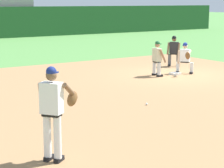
{
  "coord_description": "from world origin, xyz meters",
  "views": [
    {
      "loc": [
        -12.15,
        -13.76,
        3.06
      ],
      "look_at": [
        -6.11,
        -4.49,
        0.95
      ],
      "focal_mm": 70.0,
      "sensor_mm": 36.0,
      "label": 1
    }
  ],
  "objects": [
    {
      "name": "umpire",
      "position": [
        1.53,
        1.87,
        0.79
      ],
      "size": [
        0.66,
        0.68,
        1.46
      ],
      "color": "black",
      "rests_on": "ground"
    },
    {
      "name": "outfield_wall",
      "position": [
        0.0,
        22.0,
        1.3
      ],
      "size": [
        48.0,
        0.5,
        2.6
      ],
      "color": "#1E4C23",
      "rests_on": "ground"
    },
    {
      "name": "pitcher",
      "position": [
        -8.69,
        -6.4,
        1.06
      ],
      "size": [
        0.85,
        0.57,
        1.86
      ],
      "color": "black",
      "rests_on": "ground"
    },
    {
      "name": "baseball",
      "position": [
        -4.36,
        -3.71,
        0.04
      ],
      "size": [
        0.07,
        0.07,
        0.07
      ],
      "primitive_type": "sphere",
      "color": "white",
      "rests_on": "ground"
    },
    {
      "name": "first_base_bag",
      "position": [
        0.0,
        0.0,
        0.04
      ],
      "size": [
        0.38,
        0.38,
        0.09
      ],
      "primitive_type": "cube",
      "color": "white",
      "rests_on": "ground"
    },
    {
      "name": "first_baseman",
      "position": [
        0.52,
        -0.01,
        0.73
      ],
      "size": [
        0.8,
        1.05,
        1.34
      ],
      "color": "black",
      "rests_on": "ground"
    },
    {
      "name": "infield_dirt_patch",
      "position": [
        -4.36,
        -3.21,
        0.0
      ],
      "size": [
        18.0,
        18.0,
        0.01
      ],
      "primitive_type": "cube",
      "color": "#9E754C",
      "rests_on": "ground"
    },
    {
      "name": "ground_plane",
      "position": [
        0.0,
        0.0,
        0.0
      ],
      "size": [
        160.0,
        160.0,
        0.0
      ],
      "primitive_type": "plane",
      "color": "#518942"
    },
    {
      "name": "baserunner",
      "position": [
        -0.86,
        0.15,
        0.79
      ],
      "size": [
        0.51,
        0.64,
        1.46
      ],
      "color": "black",
      "rests_on": "ground"
    }
  ]
}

